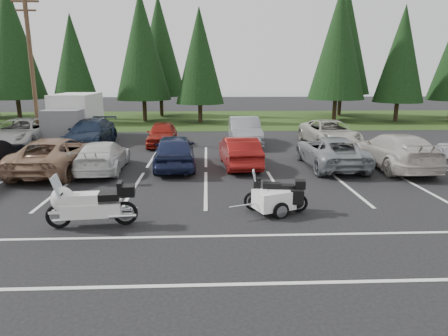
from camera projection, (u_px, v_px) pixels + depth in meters
ground at (191, 197)px, 13.95m from camera, size 120.00×120.00×0.00m
grass_strip at (201, 119)px, 37.27m from camera, size 80.00×16.00×0.01m
lake_water at (227, 99)px, 67.56m from camera, size 70.00×50.00×0.02m
utility_pole at (32, 65)px, 24.10m from camera, size 1.60×0.26×9.00m
box_truck at (73, 118)px, 25.43m from camera, size 2.40×5.60×2.90m
stall_markings at (193, 182)px, 15.89m from camera, size 32.00×16.00×0.01m
conifer_2 at (11, 40)px, 33.82m from camera, size 5.10×5.10×11.89m
conifer_3 at (73, 60)px, 33.08m from camera, size 3.87×3.87×9.02m
conifer_4 at (142, 45)px, 34.48m from camera, size 4.80×4.80×11.17m
conifer_5 at (200, 56)px, 33.63m from camera, size 4.14×4.14×9.63m
conifer_6 at (339, 43)px, 34.37m from camera, size 4.93×4.93×11.48m
conifer_7 at (402, 54)px, 34.51m from camera, size 4.27×4.27×9.94m
conifer_back_b at (159, 46)px, 38.93m from camera, size 4.97×4.97×11.58m
conifer_back_c at (344, 38)px, 38.84m from camera, size 5.50×5.50×12.81m
car_near_2 at (57, 155)px, 17.33m from camera, size 2.73×5.56×1.52m
car_near_3 at (103, 156)px, 17.51m from camera, size 1.99×4.60×1.32m
car_near_4 at (174, 151)px, 18.06m from camera, size 2.15×4.69×1.56m
car_near_5 at (240, 152)px, 18.31m from camera, size 1.80×4.35×1.40m
car_near_6 at (331, 152)px, 18.29m from camera, size 2.42×5.11×1.41m
car_near_7 at (395, 151)px, 18.02m from camera, size 2.37×5.54×1.59m
car_far_0 at (22, 133)px, 23.28m from camera, size 2.72×5.86×1.63m
car_far_1 at (90, 133)px, 23.49m from camera, size 2.34×5.41×1.55m
car_far_2 at (162, 134)px, 23.71m from camera, size 1.71×4.11×1.39m
car_far_3 at (245, 131)px, 23.98m from camera, size 1.74×4.96×1.63m
car_far_4 at (330, 133)px, 23.61m from camera, size 2.82×5.52×1.49m
touring_motorcycle at (91, 201)px, 11.08m from camera, size 2.84×1.13×1.54m
cargo_trailer at (274, 202)px, 12.18m from camera, size 1.89×1.48×0.77m
adventure_motorcycle at (276, 191)px, 12.35m from camera, size 2.29×1.12×1.33m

